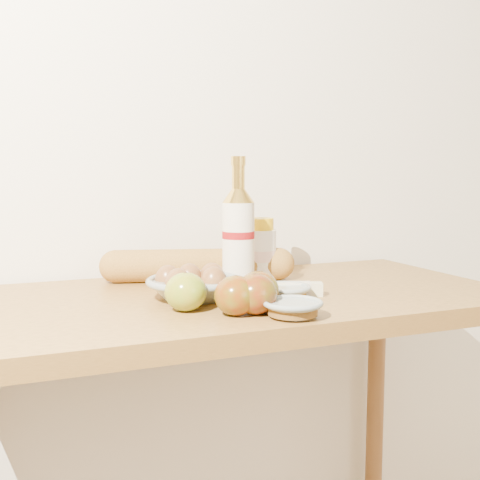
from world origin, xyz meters
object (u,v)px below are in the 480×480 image
at_px(table, 235,349).
at_px(baguette, 198,265).
at_px(egg_bowl, 193,285).
at_px(cream_bottle, 261,252).
at_px(bourbon_bottle, 238,236).

xyz_separation_m(table, baguette, (-0.03, 0.17, 0.16)).
height_order(table, egg_bowl, egg_bowl).
height_order(table, cream_bottle, cream_bottle).
bearing_deg(cream_bottle, baguette, 151.16).
bearing_deg(table, bourbon_bottle, 59.53).
relative_size(bourbon_bottle, baguette, 0.63).
bearing_deg(bourbon_bottle, egg_bowl, -131.75).
height_order(bourbon_bottle, baguette, bourbon_bottle).
bearing_deg(baguette, egg_bowl, -95.15).
bearing_deg(cream_bottle, bourbon_bottle, -150.56).
bearing_deg(table, egg_bowl, -169.36).
xyz_separation_m(bourbon_bottle, egg_bowl, (-0.13, -0.06, -0.09)).
bearing_deg(egg_bowl, bourbon_bottle, 26.87).
relative_size(table, egg_bowl, 5.72).
height_order(bourbon_bottle, egg_bowl, bourbon_bottle).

